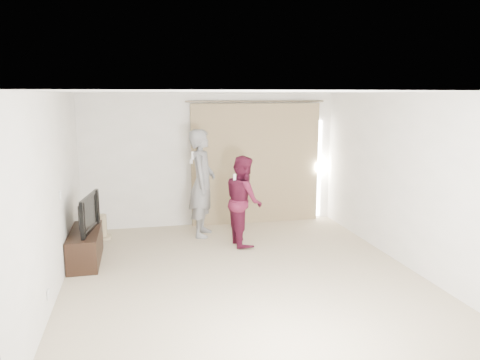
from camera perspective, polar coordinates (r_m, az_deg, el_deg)
The scene contains 10 objects.
floor at distance 6.96m, azimuth 0.19°, elevation -11.27°, with size 5.50×5.50×0.00m, color #BBA88C.
wall_back at distance 9.26m, azimuth -3.55°, elevation 2.47°, with size 5.00×0.04×2.60m, color white.
wall_left at distance 6.53m, azimuth -21.75°, elevation -1.57°, with size 0.04×5.50×2.60m.
ceiling at distance 6.47m, azimuth 0.20°, elevation 10.66°, with size 5.00×5.50×0.01m, color white.
curtain at distance 9.39m, azimuth 2.04°, elevation 1.99°, with size 2.80×0.11×2.46m.
tv_console at distance 7.73m, azimuth -18.32°, elevation -7.67°, with size 0.44×1.27×0.49m, color black.
tv at distance 7.59m, azimuth -18.55°, elevation -3.85°, with size 0.99×0.13×0.57m, color black.
scratching_post at distance 8.83m, azimuth -16.50°, elevation -5.77°, with size 0.33×0.33×0.44m.
person_man at distance 8.54m, azimuth -4.63°, elevation -0.38°, with size 0.66×0.82×1.96m.
person_woman at distance 8.04m, azimuth 0.44°, elevation -2.50°, with size 0.64×0.79×1.55m.
Camera 1 is at (-1.42, -6.31, 2.56)m, focal length 35.00 mm.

